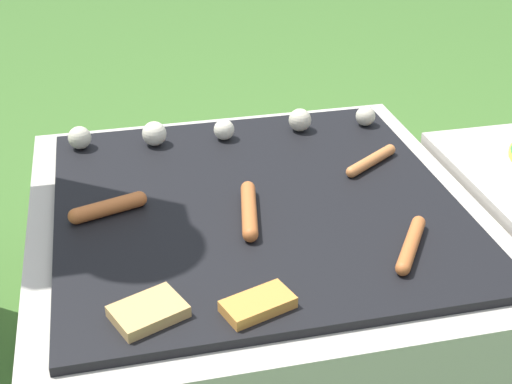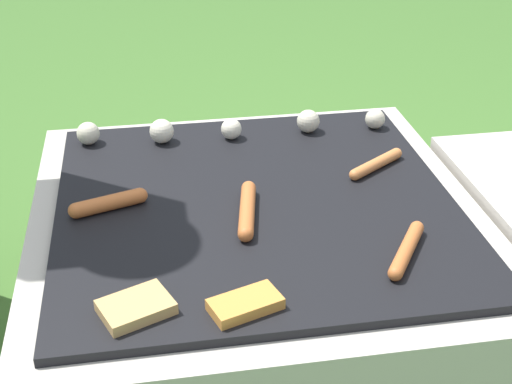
# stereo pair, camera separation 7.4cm
# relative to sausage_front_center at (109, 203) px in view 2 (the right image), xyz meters

# --- Properties ---
(ground_plane) EXTENTS (14.00, 14.00, 0.00)m
(ground_plane) POSITION_rel_sausage_front_center_xyz_m (0.29, -0.01, -0.38)
(ground_plane) COLOR #3D6628
(grill) EXTENTS (0.91, 0.91, 0.37)m
(grill) POSITION_rel_sausage_front_center_xyz_m (0.29, -0.01, -0.20)
(grill) COLOR #B2AA9E
(grill) RESTS_ON ground_plane
(sausage_front_center) EXTENTS (0.16, 0.07, 0.03)m
(sausage_front_center) POSITION_rel_sausage_front_center_xyz_m (0.00, 0.00, 0.00)
(sausage_front_center) COLOR #B7602D
(sausage_front_center) RESTS_ON grill
(sausage_front_right) EXTENTS (0.06, 0.20, 0.03)m
(sausage_front_right) POSITION_rel_sausage_front_center_xyz_m (0.27, -0.07, -0.00)
(sausage_front_right) COLOR #B7602D
(sausage_front_right) RESTS_ON grill
(sausage_front_left) EXTENTS (0.15, 0.11, 0.02)m
(sausage_front_left) POSITION_rel_sausage_front_center_xyz_m (0.58, 0.08, -0.00)
(sausage_front_left) COLOR #C6753D
(sausage_front_left) RESTS_ON grill
(sausage_mid_right) EXTENTS (0.11, 0.16, 0.03)m
(sausage_mid_right) POSITION_rel_sausage_front_center_xyz_m (0.53, -0.25, -0.00)
(sausage_mid_right) COLOR #B7602D
(sausage_mid_right) RESTS_ON grill
(bread_slice_center) EXTENTS (0.13, 0.12, 0.02)m
(bread_slice_center) POSITION_rel_sausage_front_center_xyz_m (0.05, -0.33, -0.01)
(bread_slice_center) COLOR tan
(bread_slice_center) RESTS_ON grill
(bread_slice_right) EXTENTS (0.13, 0.09, 0.02)m
(bread_slice_right) POSITION_rel_sausage_front_center_xyz_m (0.22, -0.35, -0.01)
(bread_slice_right) COLOR #D18438
(bread_slice_right) RESTS_ON grill
(mushroom_row) EXTENTS (0.74, 0.08, 0.06)m
(mushroom_row) POSITION_rel_sausage_front_center_xyz_m (0.27, 0.29, 0.01)
(mushroom_row) COLOR beige
(mushroom_row) RESTS_ON grill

